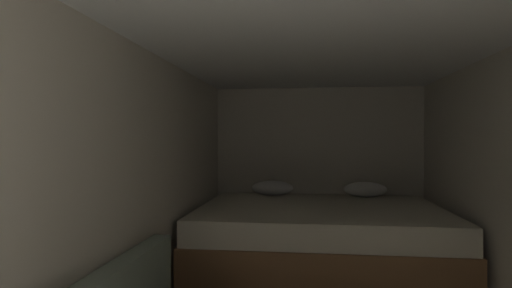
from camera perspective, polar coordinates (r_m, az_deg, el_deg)
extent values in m
cube|color=beige|center=(4.97, 8.46, -3.83)|extent=(2.50, 0.05, 1.99)
cube|color=beige|center=(2.70, -17.42, -7.58)|extent=(0.05, 5.00, 1.99)
cube|color=white|center=(2.52, 9.82, 15.26)|extent=(2.50, 5.00, 0.05)
cube|color=brown|center=(4.14, 8.75, -15.00)|extent=(2.28, 1.79, 0.53)
cube|color=beige|center=(4.05, 8.76, -9.90)|extent=(2.24, 1.75, 0.21)
ellipsoid|color=white|center=(4.73, 2.27, -6.05)|extent=(0.47, 0.29, 0.17)
ellipsoid|color=white|center=(4.76, 14.75, -6.04)|extent=(0.47, 0.29, 0.17)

